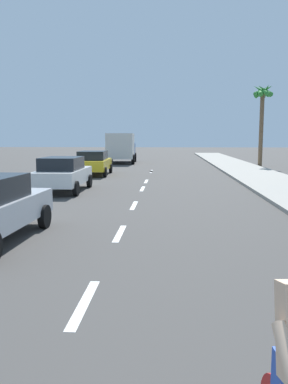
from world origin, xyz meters
The scene contains 13 objects.
ground_plane centered at (0.00, 20.00, 0.00)m, with size 160.00×160.00×0.00m, color #423F3D.
sidewalk_strip centered at (6.86, 22.00, 0.07)m, with size 3.60×80.00×0.14m, color #9E998E.
lane_stripe_2 centered at (0.00, 7.44, 0.00)m, with size 0.16×1.80×0.01m, color white.
lane_stripe_3 centered at (0.00, 11.80, 0.00)m, with size 0.16×1.80×0.01m, color white.
lane_stripe_4 centered at (0.00, 16.04, 0.00)m, with size 0.16×1.80×0.01m, color white.
lane_stripe_5 centered at (0.00, 20.76, 0.00)m, with size 0.16×1.80×0.01m, color white.
lane_stripe_6 centered at (0.00, 23.98, 0.00)m, with size 0.16×1.80×0.01m, color white.
lane_stripe_7 centered at (0.00, 30.87, 0.00)m, with size 0.16×1.80×0.01m, color white.
lane_stripe_8 centered at (0.00, 30.26, 0.00)m, with size 0.16×1.80×0.01m, color white.
parked_car_white centered at (-3.56, 19.63, 0.84)m, with size 2.02×4.35×1.57m.
parked_car_yellow centered at (-3.66, 27.58, 0.84)m, with size 2.19×4.56×1.57m.
delivery_truck centered at (-3.28, 39.82, 1.50)m, with size 2.87×6.33×2.80m.
palm_tree_distant centered at (8.96, 36.05, 5.38)m, with size 1.84×1.85×6.92m.
Camera 1 is at (1.24, 1.84, 2.46)m, focal length 37.30 mm.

